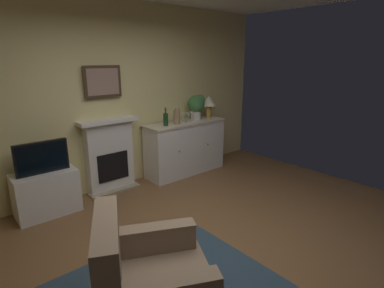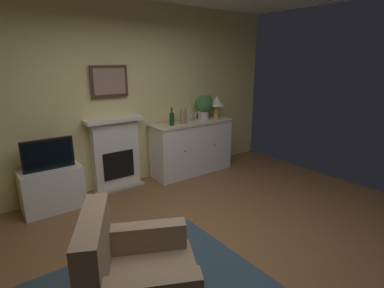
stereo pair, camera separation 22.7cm
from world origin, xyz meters
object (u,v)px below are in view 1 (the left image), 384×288
framed_picture (103,82)px  table_lamp (209,102)px  vase_decorative (177,116)px  fireplace_unit (110,155)px  sideboard_cabinet (185,147)px  wine_glass_center (189,115)px  wine_bottle (166,119)px  tv_set (42,158)px  wine_glass_right (192,114)px  armchair (148,283)px  tv_cabinet (46,193)px  potted_plant_small (197,105)px  wine_glass_left (184,116)px

framed_picture → table_lamp: 1.93m
framed_picture → vase_decorative: framed_picture is taller
fireplace_unit → sideboard_cabinet: bearing=-7.6°
wine_glass_center → wine_bottle: bearing=178.8°
sideboard_cabinet → wine_glass_center: size_ratio=8.91×
fireplace_unit → tv_set: size_ratio=1.77×
tv_set → wine_glass_right: bearing=0.0°
vase_decorative → armchair: (-2.03, -2.26, -0.67)m
fireplace_unit → tv_cabinet: (-0.97, -0.16, -0.26)m
tv_cabinet → vase_decorative: bearing=-1.8°
vase_decorative → wine_glass_right: bearing=6.8°
wine_glass_center → armchair: wine_glass_center is taller
table_lamp → potted_plant_small: 0.26m
vase_decorative → fireplace_unit: bearing=168.4°
potted_plant_small → tv_set: bearing=-178.8°
tv_cabinet → armchair: size_ratio=0.71×
wine_bottle → table_lamp: bearing=2.3°
sideboard_cabinet → tv_set: 2.32m
fireplace_unit → wine_glass_left: size_ratio=6.67×
sideboard_cabinet → table_lamp: table_lamp is taller
wine_glass_left → wine_glass_center: size_ratio=1.00×
framed_picture → armchair: size_ratio=0.52×
tv_set → tv_cabinet: bearing=90.0°
framed_picture → armchair: framed_picture is taller
wine_glass_left → potted_plant_small: (0.37, 0.10, 0.13)m
framed_picture → potted_plant_small: bearing=-6.2°
wine_glass_left → tv_set: wine_glass_left is taller
framed_picture → wine_glass_left: 1.41m
framed_picture → tv_set: size_ratio=0.89×
wine_glass_center → tv_set: bearing=179.0°
sideboard_cabinet → tv_set: bearing=-179.8°
framed_picture → vase_decorative: bearing=-13.9°
wine_bottle → wine_glass_left: wine_bottle is taller
table_lamp → tv_set: table_lamp is taller
potted_plant_small → armchair: bearing=-137.2°
wine_glass_center → armchair: (-2.28, -2.26, -0.65)m
sideboard_cabinet → wine_glass_center: 0.58m
fireplace_unit → tv_set: bearing=-169.2°
wine_glass_right → potted_plant_small: (0.15, 0.05, 0.13)m
framed_picture → wine_bottle: framed_picture is taller
armchair → wine_glass_center: bearing=44.7°
wine_bottle → wine_glass_center: (0.47, -0.01, 0.01)m
wine_bottle → wine_glass_right: size_ratio=1.76×
wine_bottle → wine_glass_center: size_ratio=1.76×
potted_plant_small → tv_cabinet: bearing=-179.3°
sideboard_cabinet → tv_cabinet: size_ratio=1.96×
wine_glass_center → tv_set: size_ratio=0.27×
table_lamp → tv_set: bearing=-179.8°
tv_cabinet → potted_plant_small: potted_plant_small is taller
fireplace_unit → potted_plant_small: potted_plant_small is taller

